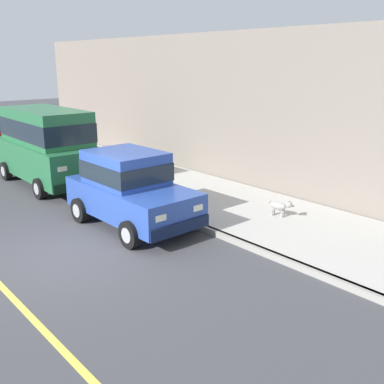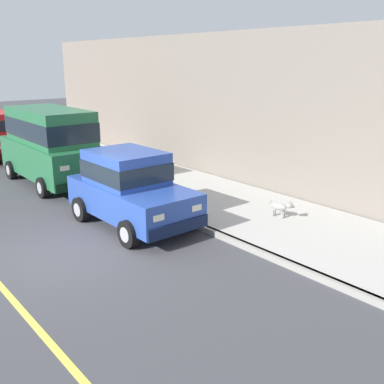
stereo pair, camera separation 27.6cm
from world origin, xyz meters
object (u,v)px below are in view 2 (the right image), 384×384
at_px(car_blue_hatchback, 130,187).
at_px(dog_grey, 281,207).
at_px(car_green_van, 51,143).
at_px(fire_hydrant, 150,185).

height_order(car_blue_hatchback, dog_grey, car_blue_hatchback).
height_order(car_green_van, fire_hydrant, car_green_van).
bearing_deg(dog_grey, fire_hydrant, 111.62).
bearing_deg(car_blue_hatchback, fire_hydrant, 42.48).
relative_size(car_blue_hatchback, dog_grey, 5.12).
distance_m(car_blue_hatchback, fire_hydrant, 2.18).
relative_size(car_blue_hatchback, fire_hydrant, 5.27).
relative_size(car_blue_hatchback, car_green_van, 0.78).
xyz_separation_m(car_blue_hatchback, dog_grey, (3.07, -2.35, -0.55)).
bearing_deg(car_blue_hatchback, dog_grey, -37.42).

